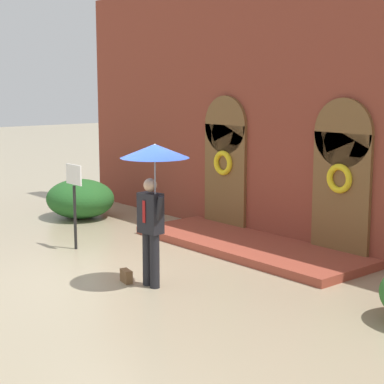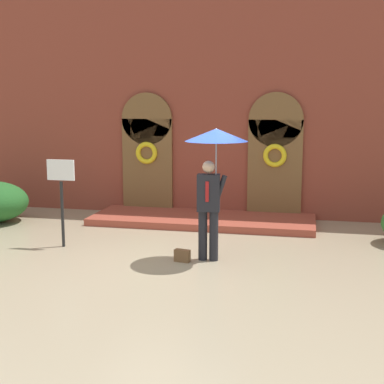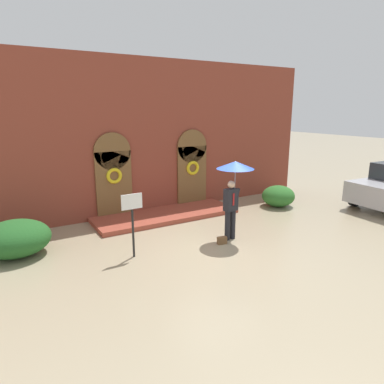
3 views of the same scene
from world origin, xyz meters
name	(u,v)px [view 1 (image 1 of 3)]	position (x,y,z in m)	size (l,w,h in m)	color
ground_plane	(121,278)	(0.00, 0.00, 0.00)	(80.00, 80.00, 0.00)	tan
building_facade	(287,115)	(0.00, 4.15, 2.68)	(14.00, 2.30, 5.60)	brown
person_with_umbrella	(154,172)	(0.78, 0.13, 1.91)	(1.10, 1.10, 2.36)	black
handbag	(126,276)	(0.25, -0.07, 0.11)	(0.28, 0.12, 0.22)	brown
sign_post	(74,192)	(-2.27, 0.42, 1.16)	(0.56, 0.06, 1.72)	black
shrub_left	(80,199)	(-4.93, 2.09, 0.48)	(1.79, 1.64, 0.97)	#235B23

